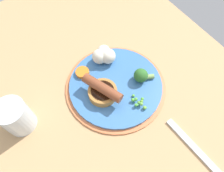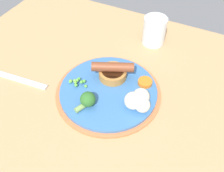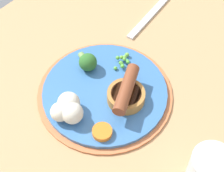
# 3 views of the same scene
# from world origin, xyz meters

# --- Properties ---
(dining_table) EXTENTS (1.10, 0.80, 0.03)m
(dining_table) POSITION_xyz_m (0.00, 0.00, 0.01)
(dining_table) COLOR tan
(dining_table) RESTS_ON ground
(dinner_plate) EXTENTS (0.29, 0.29, 0.01)m
(dinner_plate) POSITION_xyz_m (-0.01, -0.02, 0.04)
(dinner_plate) COLOR #CC6B3D
(dinner_plate) RESTS_ON dining_table
(sausage_pudding) EXTENTS (0.12, 0.08, 0.05)m
(sausage_pudding) POSITION_xyz_m (-0.02, 0.03, 0.07)
(sausage_pudding) COLOR #AD7538
(sausage_pudding) RESTS_ON dinner_plate
(pea_pile) EXTENTS (0.05, 0.03, 0.02)m
(pea_pile) POSITION_xyz_m (-0.09, -0.03, 0.05)
(pea_pile) COLOR #60A841
(pea_pile) RESTS_ON dinner_plate
(broccoli_floret_near) EXTENTS (0.04, 0.06, 0.04)m
(broccoli_floret_near) POSITION_xyz_m (-0.04, -0.09, 0.06)
(broccoli_floret_near) COLOR #2D6628
(broccoli_floret_near) RESTS_ON dinner_plate
(cauliflower_floret) EXTENTS (0.07, 0.07, 0.05)m
(cauliflower_floret) POSITION_xyz_m (0.08, -0.03, 0.07)
(cauliflower_floret) COLOR beige
(cauliflower_floret) RESTS_ON dinner_plate
(carrot_slice_2) EXTENTS (0.05, 0.05, 0.01)m
(carrot_slice_2) POSITION_xyz_m (0.07, 0.05, 0.05)
(carrot_slice_2) COLOR orange
(carrot_slice_2) RESTS_ON dinner_plate
(fork) EXTENTS (0.18, 0.03, 0.01)m
(fork) POSITION_xyz_m (-0.26, -0.09, 0.03)
(fork) COLOR silver
(fork) RESTS_ON dining_table
(drinking_glass) EXTENTS (0.07, 0.07, 0.09)m
(drinking_glass) POSITION_xyz_m (0.02, 0.25, 0.08)
(drinking_glass) COLOR silver
(drinking_glass) RESTS_ON dining_table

